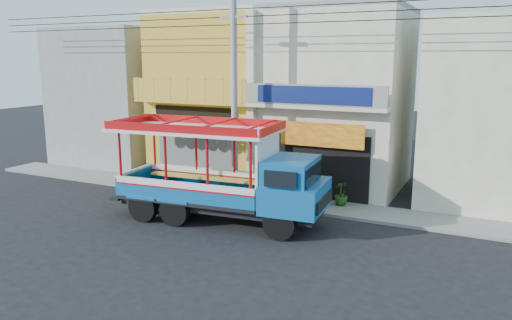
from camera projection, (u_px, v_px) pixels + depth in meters
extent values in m
plane|color=black|center=(216.00, 228.00, 17.93)|extent=(90.00, 90.00, 0.00)
cube|color=slate|center=(263.00, 199.00, 21.44)|extent=(30.00, 2.00, 0.12)
cube|color=gold|center=(227.00, 97.00, 25.88)|extent=(6.00, 6.00, 8.00)
cube|color=#595B5E|center=(196.00, 157.00, 23.75)|extent=(4.20, 0.10, 2.60)
cube|color=yellow|center=(187.00, 124.00, 22.77)|extent=(5.20, 1.50, 0.31)
cube|color=gold|center=(191.00, 101.00, 22.92)|extent=(6.00, 0.70, 0.18)
cube|color=gold|center=(187.00, 90.00, 22.55)|extent=(6.00, 0.12, 0.95)
cube|color=black|center=(195.00, 111.00, 23.30)|extent=(4.50, 0.04, 0.45)
cube|color=#BEB49C|center=(226.00, 15.00, 25.05)|extent=(6.00, 6.00, 0.24)
cube|color=#BEB49C|center=(339.00, 102.00, 23.31)|extent=(6.00, 6.00, 8.00)
cube|color=black|center=(316.00, 166.00, 21.15)|extent=(4.60, 0.12, 2.80)
cube|color=yellow|center=(321.00, 135.00, 20.50)|extent=(3.60, 0.05, 1.00)
cube|color=#BEB49C|center=(315.00, 107.00, 20.35)|extent=(6.00, 0.70, 0.18)
cube|color=gray|center=(313.00, 95.00, 19.98)|extent=(6.00, 0.12, 0.85)
cube|color=navy|center=(312.00, 95.00, 19.92)|extent=(4.80, 0.06, 0.70)
cube|color=gray|center=(342.00, 10.00, 22.48)|extent=(6.00, 6.00, 0.24)
cube|color=#BEB49C|center=(251.00, 105.00, 21.82)|extent=(0.35, 0.30, 8.00)
cube|color=gray|center=(121.00, 97.00, 28.92)|extent=(6.00, 6.00, 7.60)
cube|color=#BEB49C|center=(505.00, 113.00, 20.35)|extent=(6.00, 6.00, 7.60)
cylinder|color=gray|center=(234.00, 96.00, 20.36)|extent=(0.26, 0.26, 9.00)
cube|color=gray|center=(234.00, 17.00, 19.73)|extent=(1.20, 0.12, 0.12)
cylinder|color=black|center=(256.00, 24.00, 19.36)|extent=(28.00, 0.04, 0.04)
cylinder|color=black|center=(256.00, 16.00, 19.30)|extent=(28.00, 0.04, 0.04)
cylinder|color=black|center=(256.00, 8.00, 19.24)|extent=(28.00, 0.04, 0.04)
cylinder|color=black|center=(280.00, 224.00, 16.69)|extent=(1.14, 0.41, 1.12)
cylinder|color=black|center=(298.00, 207.00, 18.63)|extent=(1.14, 0.41, 1.12)
cylinder|color=black|center=(175.00, 211.00, 18.11)|extent=(1.14, 0.41, 1.12)
cylinder|color=black|center=(202.00, 196.00, 20.05)|extent=(1.14, 0.41, 1.12)
cylinder|color=black|center=(143.00, 207.00, 18.59)|extent=(1.14, 0.41, 1.12)
cylinder|color=black|center=(172.00, 193.00, 20.52)|extent=(1.14, 0.41, 1.12)
cube|color=black|center=(220.00, 204.00, 18.58)|extent=(7.63, 2.47, 0.31)
cube|color=#1068B3|center=(295.00, 196.00, 17.43)|extent=(2.21, 2.62, 1.01)
cube|color=#1068B3|center=(291.00, 170.00, 17.31)|extent=(1.75, 2.38, 0.84)
cube|color=black|center=(313.00, 174.00, 17.05)|extent=(0.23, 1.96, 0.61)
cube|color=black|center=(198.00, 196.00, 18.87)|extent=(5.71, 2.91, 0.13)
cube|color=#1068B3|center=(183.00, 194.00, 17.71)|extent=(5.52, 0.55, 0.67)
cube|color=white|center=(182.00, 185.00, 17.64)|extent=(5.52, 0.56, 0.25)
cube|color=#1068B3|center=(212.00, 179.00, 19.87)|extent=(5.52, 0.55, 0.67)
cube|color=white|center=(212.00, 171.00, 19.81)|extent=(5.52, 0.56, 0.25)
cylinder|color=#B80E10|center=(120.00, 154.00, 18.40)|extent=(0.11, 0.11, 1.79)
cylinder|color=#B80E10|center=(154.00, 144.00, 20.52)|extent=(0.11, 0.11, 1.79)
cube|color=white|center=(268.00, 169.00, 17.63)|extent=(0.28, 2.26, 2.51)
cube|color=white|center=(194.00, 130.00, 18.40)|extent=(6.41, 3.25, 0.11)
cube|color=#B80E10|center=(194.00, 124.00, 18.36)|extent=(6.17, 3.12, 0.29)
cube|color=black|center=(153.00, 182.00, 23.82)|extent=(0.60, 0.43, 0.10)
cube|color=#0E4F19|center=(153.00, 172.00, 23.73)|extent=(0.63, 0.25, 0.88)
imported|color=#244D16|center=(316.00, 191.00, 20.28)|extent=(1.29, 1.33, 1.13)
imported|color=#244D16|center=(308.00, 192.00, 20.56)|extent=(0.64, 0.62, 0.90)
imported|color=#244D16|center=(341.00, 193.00, 20.24)|extent=(0.77, 0.77, 0.98)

